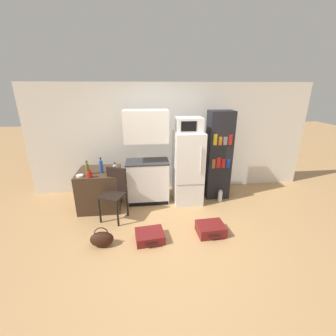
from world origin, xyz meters
The scene contains 17 objects.
ground_plane centered at (0.00, 0.00, 0.00)m, with size 24.00×24.00×0.00m, color tan.
wall_back centered at (0.20, 2.00, 1.22)m, with size 6.40×0.10×2.45m.
side_table centered at (-1.38, 1.20, 0.39)m, with size 0.81×0.79×0.78m.
kitchen_hutch centered at (-0.41, 1.35, 0.88)m, with size 0.88×0.51×1.93m.
refrigerator centered at (0.43, 1.27, 0.76)m, with size 0.58×0.68×1.51m.
microwave centered at (0.43, 1.27, 1.65)m, with size 0.51×0.42×0.28m.
bookshelf centered at (1.13, 1.41, 0.95)m, with size 0.50×0.40×1.90m.
bottle_clear_short centered at (-1.03, 1.03, 0.87)m, with size 0.07×0.07×0.22m.
bottle_olive_oil centered at (-1.54, 1.04, 0.89)m, with size 0.06×0.06×0.27m.
bottle_ketchup_red centered at (-1.47, 0.88, 0.85)m, with size 0.09×0.09×0.16m.
bottle_blue_soda centered at (-1.29, 1.10, 0.91)m, with size 0.07×0.07×0.30m.
bowl centered at (-1.66, 0.93, 0.80)m, with size 0.13×0.13×0.04m.
chair centered at (-1.02, 0.75, 0.58)m, with size 0.53×0.53×0.97m.
suitcase_large_flat centered at (-0.42, -0.03, 0.08)m, with size 0.49×0.44×0.15m.
suitcase_small_flat centered at (0.60, 0.03, 0.09)m, with size 0.47×0.41×0.18m.
handbag centered at (-1.17, -0.08, 0.12)m, with size 0.36×0.20×0.33m.
water_bottle_front centered at (1.13, 1.11, 0.13)m, with size 0.09×0.09×0.31m.
Camera 1 is at (-0.47, -3.07, 2.35)m, focal length 24.00 mm.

